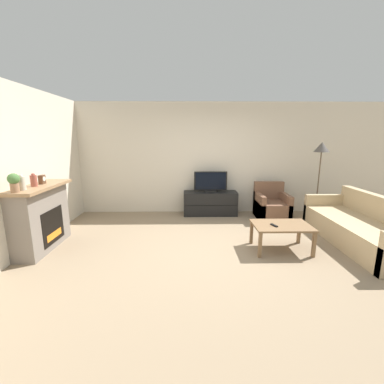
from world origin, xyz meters
name	(u,v)px	position (x,y,z in m)	size (l,w,h in m)	color
ground_plane	(221,248)	(0.00, 0.00, 0.00)	(24.00, 24.00, 0.00)	#89755B
wall_back	(210,159)	(0.00, 2.28, 1.35)	(12.00, 0.06, 2.70)	beige
wall_left	(19,170)	(-3.25, 0.00, 1.35)	(0.06, 12.00, 2.70)	beige
fireplace	(41,217)	(-3.03, 0.07, 0.56)	(0.49, 1.32, 1.10)	slate
mantel_vase_left	(22,183)	(-3.01, -0.33, 1.21)	(0.10, 0.10, 0.24)	beige
mantel_vase_centre_left	(34,180)	(-3.01, -0.03, 1.20)	(0.10, 0.10, 0.22)	#994C3D
mantel_clock	(42,179)	(-3.01, 0.20, 1.17)	(0.08, 0.11, 0.15)	brown
potted_plant	(14,182)	(-3.01, -0.49, 1.25)	(0.16, 0.16, 0.28)	#936B4C
tv_stand	(210,203)	(-0.02, 1.99, 0.29)	(1.29, 0.45, 0.57)	black
tv	(211,183)	(-0.02, 1.99, 0.80)	(0.79, 0.18, 0.50)	black
armchair	(271,207)	(1.40, 1.70, 0.27)	(0.70, 0.76, 0.82)	brown
coffee_table	(282,228)	(1.00, -0.07, 0.39)	(0.93, 0.64, 0.45)	brown
remote	(274,225)	(0.85, -0.13, 0.46)	(0.09, 0.15, 0.02)	black
couch	(362,229)	(2.53, 0.16, 0.28)	(0.96, 2.35, 0.84)	tan
floor_lamp	(321,152)	(2.46, 1.70, 1.54)	(0.34, 0.34, 1.76)	black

